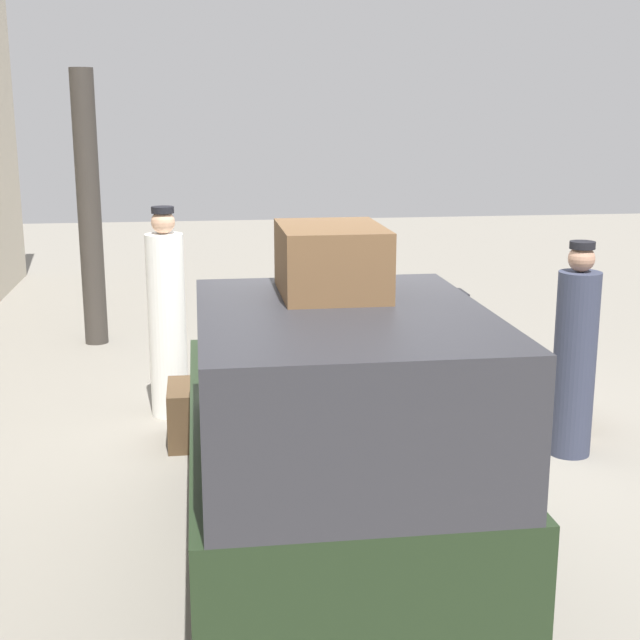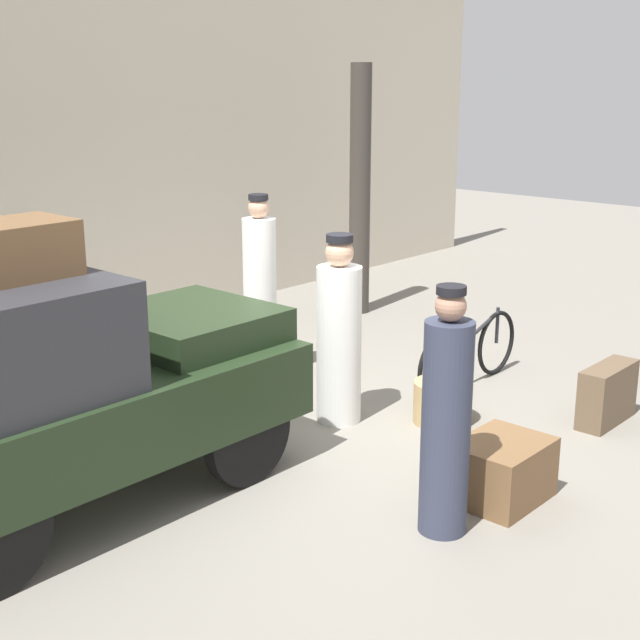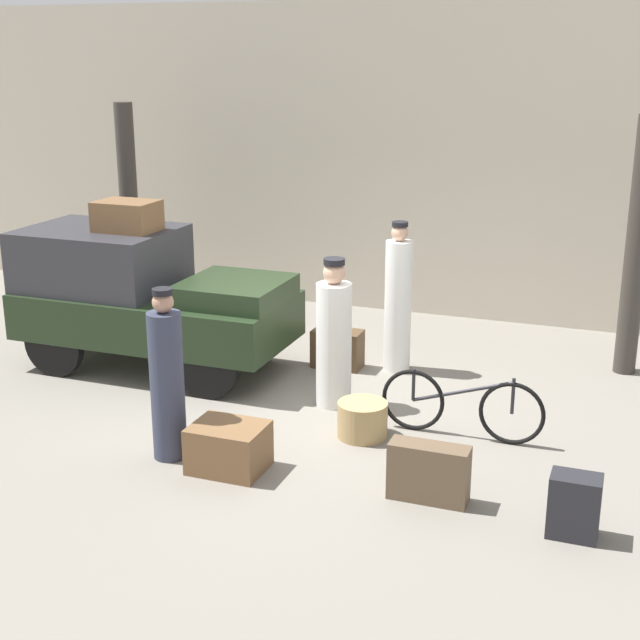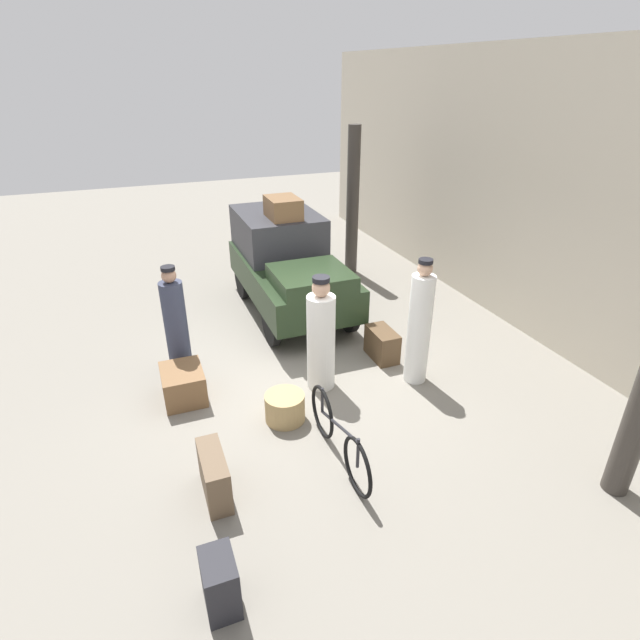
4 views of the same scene
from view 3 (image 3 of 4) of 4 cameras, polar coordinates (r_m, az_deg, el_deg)
The scene contains 15 objects.
ground_plane at distance 10.05m, azimuth -1.47°, elevation -5.38°, with size 30.00×30.00×0.00m, color gray.
station_building_facade at distance 13.26m, azimuth 5.17°, elevation 10.08°, with size 16.00×0.15×4.50m.
canopy_pillar_left at distance 13.29m, azimuth -12.09°, elevation 6.77°, with size 0.26×0.26×3.11m.
canopy_pillar_right at distance 11.24m, azimuth 19.60°, elevation 4.35°, with size 0.26×0.26×3.11m.
truck at distance 11.17m, azimuth -11.34°, elevation 1.63°, with size 3.33×1.54×1.71m.
bicycle at distance 9.22m, azimuth 9.05°, elevation -5.44°, with size 1.68×0.04×0.71m.
wicker_basket at distance 9.18m, azimuth 2.73°, elevation -6.38°, with size 0.52×0.52×0.37m.
porter_with_bicycle at distance 9.79m, azimuth 0.89°, elevation -1.25°, with size 0.39×0.39×1.67m.
porter_standing_middle at distance 8.64m, azimuth -9.77°, elevation -3.86°, with size 0.33×0.33×1.70m.
conductor_in_dark_uniform at distance 10.88m, azimuth 5.01°, elevation 1.13°, with size 0.33×0.33×1.86m.
trunk_wicker_pale at distance 8.52m, azimuth -5.87°, elevation -8.11°, with size 0.69×0.55×0.45m.
trunk_large_brown at distance 11.11m, azimuth 1.12°, elevation -1.85°, with size 0.61×0.33×0.48m.
trunk_umber_medium at distance 7.66m, azimuth 15.96°, elevation -11.38°, with size 0.41×0.28×0.54m.
suitcase_black_upright at distance 7.97m, azimuth 6.97°, elevation -9.67°, with size 0.71×0.25×0.52m.
trunk_on_truck_roof at distance 11.03m, azimuth -12.24°, elevation 6.52°, with size 0.72×0.54×0.36m.
Camera 3 is at (3.51, -8.61, 3.82)m, focal length 50.00 mm.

